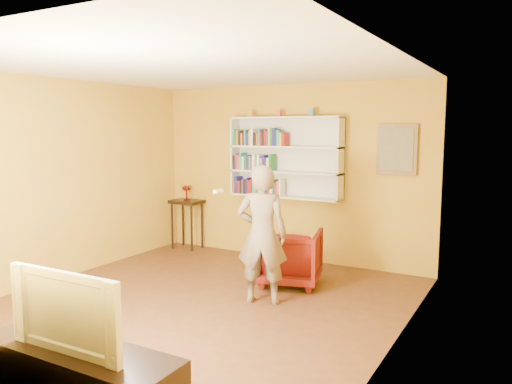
% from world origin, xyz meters
% --- Properties ---
extents(room_shell, '(5.30, 5.80, 2.88)m').
position_xyz_m(room_shell, '(0.00, 0.00, 1.02)').
color(room_shell, '#482A17').
rests_on(room_shell, ground).
extents(bookshelf, '(1.80, 0.29, 1.23)m').
position_xyz_m(bookshelf, '(0.00, 2.41, 1.59)').
color(bookshelf, silver).
rests_on(bookshelf, room_shell).
extents(books_row_lower, '(0.85, 0.19, 0.27)m').
position_xyz_m(books_row_lower, '(-0.44, 2.30, 1.13)').
color(books_row_lower, '#9F471D').
rests_on(books_row_lower, bookshelf).
extents(books_row_middle, '(0.68, 0.19, 0.26)m').
position_xyz_m(books_row_middle, '(-0.52, 2.30, 1.51)').
color(books_row_middle, black).
rests_on(books_row_middle, bookshelf).
extents(books_row_upper, '(0.90, 0.19, 0.27)m').
position_xyz_m(books_row_upper, '(-0.40, 2.31, 1.89)').
color(books_row_upper, teal).
rests_on(books_row_upper, bookshelf).
extents(ornament_left, '(0.07, 0.07, 0.10)m').
position_xyz_m(ornament_left, '(-0.60, 2.35, 2.26)').
color(ornament_left, '#C18237').
rests_on(ornament_left, bookshelf).
extents(ornament_centre, '(0.07, 0.07, 0.10)m').
position_xyz_m(ornament_centre, '(-0.11, 2.35, 2.26)').
color(ornament_centre, '#AF453A').
rests_on(ornament_centre, bookshelf).
extents(ornament_right, '(0.08, 0.08, 0.11)m').
position_xyz_m(ornament_right, '(0.42, 2.35, 2.27)').
color(ornament_right, slate).
rests_on(ornament_right, bookshelf).
extents(framed_painting, '(0.55, 0.05, 0.70)m').
position_xyz_m(framed_painting, '(1.65, 2.46, 1.75)').
color(framed_painting, brown).
rests_on(framed_painting, room_shell).
extents(console_table, '(0.51, 0.39, 0.83)m').
position_xyz_m(console_table, '(-1.80, 2.25, 0.69)').
color(console_table, black).
rests_on(console_table, ground).
extents(ruby_lustre, '(0.15, 0.16, 0.25)m').
position_xyz_m(ruby_lustre, '(-1.80, 2.25, 1.01)').
color(ruby_lustre, maroon).
rests_on(ruby_lustre, console_table).
extents(armchair, '(0.96, 0.97, 0.73)m').
position_xyz_m(armchair, '(0.59, 1.31, 0.36)').
color(armchair, '#4D0605').
rests_on(armchair, ground).
extents(person, '(0.69, 0.56, 1.63)m').
position_xyz_m(person, '(0.61, 0.51, 0.81)').
color(person, '#6D5F50').
rests_on(person, ground).
extents(game_remote, '(0.04, 0.15, 0.04)m').
position_xyz_m(game_remote, '(0.27, 0.13, 1.34)').
color(game_remote, white).
rests_on(game_remote, person).
extents(television, '(0.97, 0.14, 0.56)m').
position_xyz_m(television, '(0.70, -2.25, 0.83)').
color(television, black).
rests_on(television, tv_cabinet).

